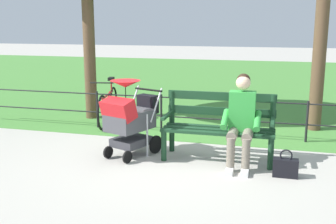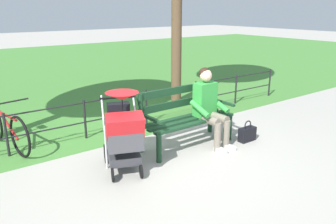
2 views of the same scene
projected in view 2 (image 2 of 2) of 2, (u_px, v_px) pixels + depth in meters
name	position (u px, v px, depth m)	size (l,w,h in m)	color
ground_plane	(159.00, 155.00, 5.23)	(60.00, 60.00, 0.00)	#ADA89E
grass_lawn	(19.00, 72.00, 12.00)	(40.00, 16.00, 0.01)	#478438
park_bench	(185.00, 114.00, 5.51)	(1.61, 0.62, 0.96)	#193D23
person_on_bench	(209.00, 105.00, 5.48)	(0.54, 0.74, 1.28)	slate
stroller	(123.00, 131.00, 4.56)	(0.77, 1.00, 1.15)	black
handbag	(247.00, 134.00, 5.75)	(0.32, 0.14, 0.37)	black
park_fence	(141.00, 105.00, 6.41)	(8.85, 0.04, 0.70)	black
bicycle	(6.00, 127.00, 5.39)	(0.48, 1.64, 0.89)	black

